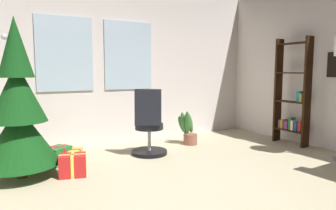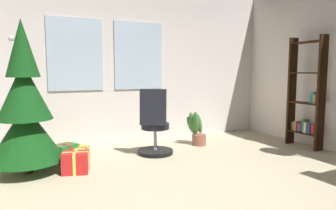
{
  "view_description": "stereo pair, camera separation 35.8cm",
  "coord_description": "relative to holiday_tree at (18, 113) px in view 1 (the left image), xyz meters",
  "views": [
    {
      "loc": [
        -2.09,
        -2.09,
        1.3
      ],
      "look_at": [
        -0.17,
        1.12,
        0.89
      ],
      "focal_mm": 32.59,
      "sensor_mm": 36.0,
      "label": 1
    },
    {
      "loc": [
        -1.77,
        -2.26,
        1.3
      ],
      "look_at": [
        -0.17,
        1.12,
        0.89
      ],
      "focal_mm": 32.59,
      "sensor_mm": 36.0,
      "label": 2
    }
  ],
  "objects": [
    {
      "name": "office_chair",
      "position": [
        1.81,
        0.08,
        -0.41
      ],
      "size": [
        0.58,
        0.59,
        1.04
      ],
      "color": "black",
      "rests_on": "ground_plane"
    },
    {
      "name": "wall_back_with_windows",
      "position": [
        1.76,
        1.12,
        0.64
      ],
      "size": [
        5.55,
        0.12,
        2.87
      ],
      "color": "silver",
      "rests_on": "ground_plane"
    },
    {
      "name": "potted_plant",
      "position": [
        2.73,
        0.37,
        -0.53
      ],
      "size": [
        0.4,
        0.39,
        0.63
      ],
      "color": "brown",
      "rests_on": "ground_plane"
    },
    {
      "name": "gift_box_gold",
      "position": [
        0.65,
        0.35,
        -0.71
      ],
      "size": [
        0.44,
        0.45,
        0.19
      ],
      "color": "gold",
      "rests_on": "ground_plane"
    },
    {
      "name": "bookshelf",
      "position": [
        4.33,
        -0.57,
        0.03
      ],
      "size": [
        0.18,
        0.64,
        1.89
      ],
      "color": "black",
      "rests_on": "ground_plane"
    },
    {
      "name": "holiday_tree",
      "position": [
        0.0,
        0.0,
        0.0
      ],
      "size": [
        0.93,
        0.93,
        2.4
      ],
      "color": "#4C331E",
      "rests_on": "ground_plane"
    },
    {
      "name": "ground_plane",
      "position": [
        1.77,
        -1.96,
        -0.86
      ],
      "size": [
        5.55,
        6.07,
        0.1
      ],
      "primitive_type": "cube",
      "color": "#BEAF8E"
    },
    {
      "name": "gift_box_green",
      "position": [
        0.49,
        0.32,
        -0.68
      ],
      "size": [
        0.4,
        0.39,
        0.25
      ],
      "color": "#1E722D",
      "rests_on": "ground_plane"
    },
    {
      "name": "gift_box_red",
      "position": [
        0.56,
        -0.27,
        -0.67
      ],
      "size": [
        0.38,
        0.33,
        0.28
      ],
      "color": "red",
      "rests_on": "ground_plane"
    }
  ]
}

